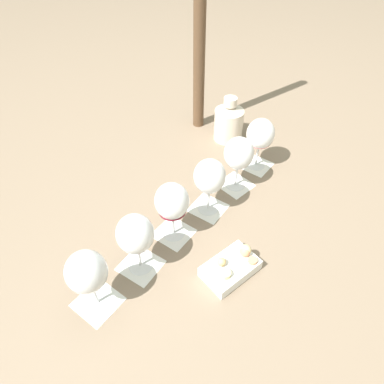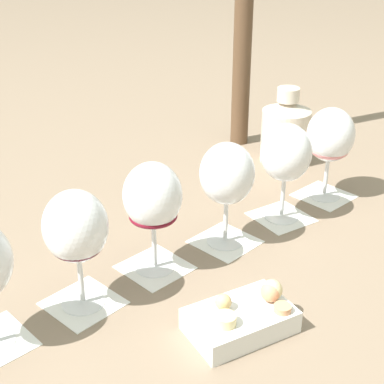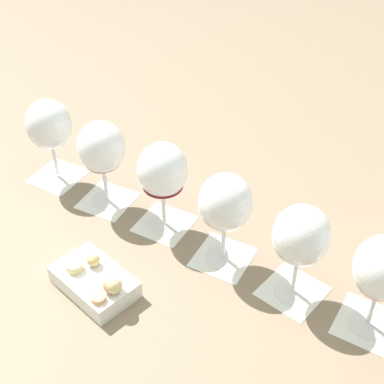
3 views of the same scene
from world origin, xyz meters
TOP-DOWN VIEW (x-y plane):
  - ground_plane at (0.00, 0.00)m, footprint 8.00×8.00m
  - tasting_card_0 at (-0.32, -0.16)m, footprint 0.14×0.14m
  - tasting_card_1 at (-0.20, -0.09)m, footprint 0.13×0.13m
  - tasting_card_2 at (-0.07, -0.03)m, footprint 0.14×0.14m
  - tasting_card_3 at (0.07, 0.03)m, footprint 0.14×0.14m
  - tasting_card_4 at (0.20, 0.10)m, footprint 0.14×0.15m
  - tasting_card_5 at (0.33, 0.17)m, footprint 0.14×0.14m
  - wine_glass_0 at (-0.32, -0.16)m, footprint 0.10×0.10m
  - wine_glass_1 at (-0.20, -0.09)m, footprint 0.10×0.10m
  - wine_glass_2 at (-0.07, -0.03)m, footprint 0.10×0.10m
  - wine_glass_3 at (0.07, 0.03)m, footprint 0.10×0.10m
  - wine_glass_4 at (0.20, 0.10)m, footprint 0.10×0.10m
  - wine_glass_5 at (0.33, 0.17)m, footprint 0.10×0.10m
  - snack_dish at (-0.03, 0.21)m, footprint 0.17×0.14m

SIDE VIEW (x-z plane):
  - ground_plane at x=0.00m, z-range 0.00..0.00m
  - tasting_card_0 at x=-0.32m, z-range 0.00..0.00m
  - tasting_card_1 at x=-0.20m, z-range 0.00..0.00m
  - tasting_card_2 at x=-0.07m, z-range 0.00..0.00m
  - tasting_card_3 at x=0.07m, z-range 0.00..0.00m
  - tasting_card_4 at x=0.20m, z-range 0.00..0.00m
  - tasting_card_5 at x=0.33m, z-range 0.00..0.00m
  - snack_dish at x=-0.03m, z-range -0.01..0.06m
  - wine_glass_4 at x=0.20m, z-range 0.03..0.23m
  - wine_glass_2 at x=-0.07m, z-range 0.03..0.23m
  - wine_glass_5 at x=0.33m, z-range 0.03..0.23m
  - wine_glass_0 at x=-0.32m, z-range 0.03..0.23m
  - wine_glass_1 at x=-0.20m, z-range 0.03..0.23m
  - wine_glass_3 at x=0.07m, z-range 0.04..0.23m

